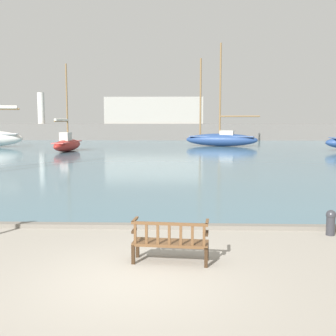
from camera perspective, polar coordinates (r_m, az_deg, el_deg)
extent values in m
plane|color=gray|center=(8.29, -5.08, -14.89)|extent=(160.00, 160.00, 0.00)
cube|color=slate|center=(51.75, 0.90, 3.23)|extent=(100.00, 80.00, 0.08)
cube|color=slate|center=(11.92, -2.80, -7.87)|extent=(40.00, 0.30, 0.12)
cube|color=#322113|center=(9.48, -4.14, -10.75)|extent=(0.08, 0.08, 0.42)
cube|color=#322113|center=(9.30, 5.30, -11.10)|extent=(0.08, 0.08, 0.42)
cube|color=#322113|center=(9.06, -4.74, -11.58)|extent=(0.08, 0.08, 0.42)
cube|color=#322113|center=(8.88, 5.18, -11.98)|extent=(0.08, 0.08, 0.42)
cube|color=brown|center=(9.09, 0.35, -10.12)|extent=(1.64, 0.68, 0.06)
cube|color=brown|center=(8.75, 0.17, -7.58)|extent=(1.60, 0.21, 0.06)
cube|color=brown|center=(8.93, -4.47, -8.87)|extent=(0.06, 0.05, 0.41)
cube|color=brown|center=(8.89, -2.94, -8.94)|extent=(0.06, 0.05, 0.41)
cube|color=brown|center=(8.85, -1.39, -9.00)|extent=(0.06, 0.05, 0.41)
cube|color=brown|center=(8.81, 0.17, -9.06)|extent=(0.06, 0.05, 0.41)
cube|color=brown|center=(8.79, 1.74, -9.11)|extent=(0.06, 0.05, 0.41)
cube|color=brown|center=(8.77, 3.32, -9.16)|extent=(0.06, 0.05, 0.41)
cube|color=brown|center=(8.75, 4.91, -9.20)|extent=(0.06, 0.05, 0.41)
cube|color=#322113|center=(9.06, -4.61, -8.46)|extent=(0.09, 0.30, 0.06)
cube|color=brown|center=(9.09, -4.50, -7.00)|extent=(0.11, 0.47, 0.04)
cube|color=#322113|center=(8.87, 5.28, -8.79)|extent=(0.09, 0.30, 0.06)
cube|color=brown|center=(8.90, 5.32, -7.30)|extent=(0.11, 0.47, 0.04)
ellipsoid|color=maroon|center=(40.80, -13.46, 3.01)|extent=(1.93, 6.10, 1.12)
cube|color=#C6514C|center=(40.79, -13.47, 3.44)|extent=(1.51, 5.35, 0.08)
cube|color=beige|center=(40.34, -13.70, 4.09)|extent=(0.89, 1.24, 0.89)
cylinder|color=brown|center=(40.90, -13.53, 8.56)|extent=(0.15, 0.15, 7.21)
cylinder|color=brown|center=(39.36, -14.27, 6.17)|extent=(0.37, 3.22, 0.12)
cylinder|color=silver|center=(39.36, -14.28, 6.34)|extent=(0.46, 2.91, 0.23)
ellipsoid|color=navy|center=(47.82, 7.24, 3.81)|extent=(8.33, 3.81, 1.42)
cube|color=#516B9E|center=(47.80, 7.25, 4.27)|extent=(7.27, 3.10, 0.08)
cube|color=beige|center=(47.71, 7.98, 4.67)|extent=(1.72, 1.43, 0.61)
cylinder|color=brown|center=(47.91, 7.10, 10.45)|extent=(0.20, 0.20, 10.22)
cylinder|color=brown|center=(47.53, 9.69, 6.92)|extent=(4.31, 1.16, 0.16)
cylinder|color=brown|center=(48.22, 4.43, 9.51)|extent=(0.20, 0.20, 8.65)
cylinder|color=#2D2D33|center=(11.96, 21.16, -7.22)|extent=(0.23, 0.23, 0.55)
sphere|color=#2D2D33|center=(11.90, 21.21, -5.94)|extent=(0.26, 0.26, 0.26)
cube|color=#66605B|center=(61.92, 1.08, 4.88)|extent=(56.38, 2.40, 2.47)
cube|color=gray|center=(62.04, -1.93, 7.80)|extent=(14.30, 2.00, 3.85)
cylinder|color=beige|center=(65.33, -16.81, 7.77)|extent=(1.00, 1.00, 4.54)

